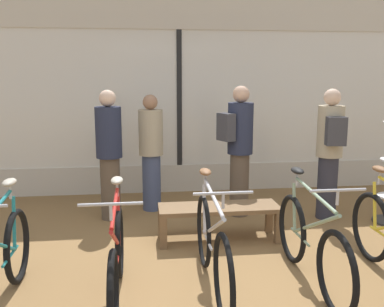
% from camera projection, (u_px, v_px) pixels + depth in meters
% --- Properties ---
extents(ground_plane, '(24.00, 24.00, 0.00)m').
position_uv_depth(ground_plane, '(213.00, 286.00, 3.93)').
color(ground_plane, olive).
extents(shop_back_wall, '(12.00, 0.08, 3.20)m').
position_uv_depth(shop_back_wall, '(179.00, 92.00, 6.83)').
color(shop_back_wall, beige).
rests_on(shop_back_wall, ground_plane).
extents(bicycle_far_left, '(0.46, 1.67, 1.03)m').
position_uv_depth(bicycle_far_left, '(1.00, 265.00, 3.49)').
color(bicycle_far_left, black).
rests_on(bicycle_far_left, ground_plane).
extents(bicycle_left, '(0.46, 1.67, 1.02)m').
position_uv_depth(bicycle_left, '(117.00, 260.00, 3.61)').
color(bicycle_left, black).
rests_on(bicycle_left, ground_plane).
extents(bicycle_center, '(0.46, 1.76, 1.04)m').
position_uv_depth(bicycle_center, '(212.00, 247.00, 3.80)').
color(bicycle_center, black).
rests_on(bicycle_center, ground_plane).
extents(bicycle_right, '(0.46, 1.72, 1.03)m').
position_uv_depth(bicycle_right, '(311.00, 244.00, 3.92)').
color(bicycle_right, black).
rests_on(bicycle_right, ground_plane).
extents(display_bench, '(1.40, 0.44, 0.41)m').
position_uv_depth(display_bench, '(219.00, 212.00, 4.97)').
color(display_bench, brown).
rests_on(display_bench, ground_plane).
extents(customer_near_rack, '(0.39, 0.52, 1.73)m').
position_uv_depth(customer_near_rack, '(330.00, 150.00, 5.61)').
color(customer_near_rack, '#2D2D38').
rests_on(customer_near_rack, ground_plane).
extents(customer_by_window, '(0.46, 0.46, 1.72)m').
position_uv_depth(customer_by_window, '(109.00, 152.00, 5.61)').
color(customer_by_window, brown).
rests_on(customer_by_window, ground_plane).
extents(customer_mid_floor, '(0.56, 0.47, 1.77)m').
position_uv_depth(customer_mid_floor, '(239.00, 147.00, 5.74)').
color(customer_mid_floor, brown).
rests_on(customer_mid_floor, ground_plane).
extents(customer_near_bench, '(0.42, 0.42, 1.64)m').
position_uv_depth(customer_near_bench, '(151.00, 151.00, 6.00)').
color(customer_near_bench, '#424C6B').
rests_on(customer_near_bench, ground_plane).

